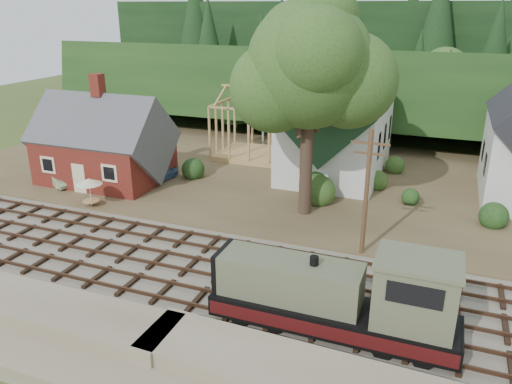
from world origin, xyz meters
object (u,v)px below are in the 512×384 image
(car_green, at_px, (57,178))
(patio_set, at_px, (89,183))
(locomotive, at_px, (342,299))
(car_blue, at_px, (162,174))

(car_green, relative_size, patio_set, 1.66)
(locomotive, distance_m, car_blue, 24.53)
(car_blue, distance_m, patio_set, 7.48)
(car_green, distance_m, patio_set, 6.38)
(locomotive, xyz_separation_m, car_blue, (-18.88, 15.62, -1.15))
(patio_set, bearing_deg, car_green, 153.88)
(car_blue, xyz_separation_m, car_green, (-7.51, -4.36, 0.03))
(patio_set, bearing_deg, car_blue, 75.07)
(locomotive, bearing_deg, car_green, 156.91)
(locomotive, height_order, car_green, locomotive)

